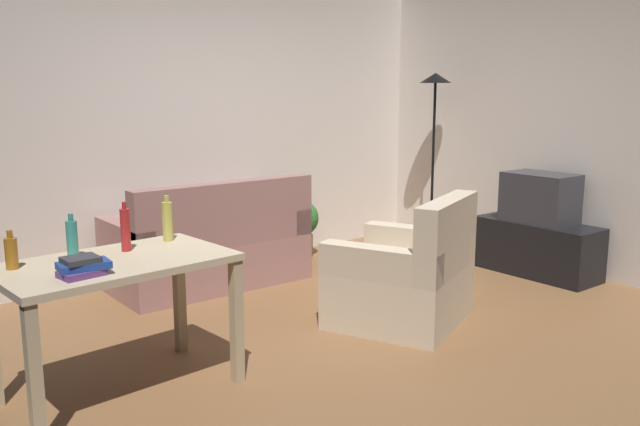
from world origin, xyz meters
name	(u,v)px	position (x,y,z in m)	size (l,w,h in m)	color
ground_plane	(353,333)	(0.00, 0.00, -0.01)	(5.20, 4.40, 0.02)	brown
wall_rear	(196,123)	(0.00, 2.20, 1.35)	(5.20, 0.10, 2.70)	silver
wall_right	(573,123)	(2.60, 0.00, 1.35)	(0.10, 4.40, 2.70)	beige
couch	(211,250)	(-0.22, 1.59, 0.31)	(1.61, 0.84, 0.92)	#996B66
tv_stand	(537,248)	(2.25, 0.06, 0.24)	(0.44, 1.10, 0.48)	black
tv	(540,198)	(2.25, 0.06, 0.70)	(0.41, 0.60, 0.44)	#2D2D33
torchiere_lamp	(434,113)	(2.25, 1.34, 1.41)	(0.32, 0.32, 1.81)	black
desk	(116,280)	(-1.63, 0.09, 0.65)	(1.25, 0.79, 0.76)	#C6B28E
potted_plant	(301,224)	(0.96, 1.90, 0.33)	(0.36, 0.36, 0.57)	brown
armchair	(407,279)	(0.43, -0.09, 0.32)	(1.16, 1.13, 0.92)	beige
bottle_amber	(11,253)	(-2.10, 0.23, 0.85)	(0.06, 0.06, 0.20)	#9E6019
bottle_tall	(72,239)	(-1.79, 0.26, 0.87)	(0.06, 0.06, 0.24)	teal
bottle_red	(125,229)	(-1.50, 0.23, 0.88)	(0.05, 0.05, 0.28)	#AD2323
bottle_squat	(167,221)	(-1.20, 0.32, 0.88)	(0.06, 0.06, 0.27)	#BCB24C
book_stack	(82,267)	(-1.86, -0.11, 0.81)	(0.25, 0.18, 0.09)	#593372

